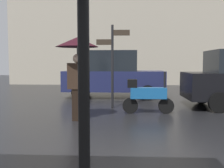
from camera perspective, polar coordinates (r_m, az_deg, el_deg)
name	(u,v)px	position (r m, az deg, el deg)	size (l,w,h in m)	color
pedestrian_with_umbrella	(77,54)	(6.85, -7.47, 6.29)	(1.08, 1.08, 2.14)	black
parked_scooter	(147,95)	(7.88, 7.43, -2.29)	(1.51, 0.32, 1.23)	black
parked_car_right	(112,74)	(11.56, 0.08, 2.06)	(4.27, 1.96, 2.01)	#1E234C
street_signpost	(113,58)	(8.68, 0.12, 5.61)	(1.08, 0.08, 2.72)	black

